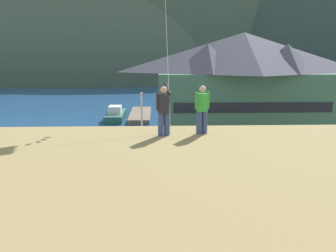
{
  "coord_description": "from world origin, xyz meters",
  "views": [
    {
      "loc": [
        0.66,
        -18.49,
        9.86
      ],
      "look_at": [
        1.59,
        9.0,
        3.86
      ],
      "focal_mm": 35.53,
      "sensor_mm": 36.0,
      "label": 1
    }
  ],
  "objects": [
    {
      "name": "ground_plane",
      "position": [
        0.0,
        0.0,
        0.0
      ],
      "size": [
        600.0,
        600.0,
        0.0
      ],
      "primitive_type": "plane",
      "color": "#66604C"
    },
    {
      "name": "parking_lot_pad",
      "position": [
        0.0,
        5.0,
        0.05
      ],
      "size": [
        40.0,
        20.0,
        0.1
      ],
      "primitive_type": "cube",
      "color": "gray",
      "rests_on": "ground"
    },
    {
      "name": "bay_water",
      "position": [
        0.0,
        60.0,
        0.01
      ],
      "size": [
        360.0,
        84.0,
        0.03
      ],
      "primitive_type": "cube",
      "color": "navy",
      "rests_on": "ground"
    },
    {
      "name": "far_hill_west_ridge",
      "position": [
        -30.42,
        114.05,
        0.0
      ],
      "size": [
        135.39,
        69.53,
        77.8
      ],
      "primitive_type": "ellipsoid",
      "color": "#42513D",
      "rests_on": "ground"
    },
    {
      "name": "far_hill_east_peak",
      "position": [
        1.56,
        111.38,
        0.0
      ],
      "size": [
        111.85,
        45.11,
        91.53
      ],
      "primitive_type": "ellipsoid",
      "color": "#3D4C38",
      "rests_on": "ground"
    },
    {
      "name": "far_hill_center_saddle",
      "position": [
        65.24,
        112.4,
        0.0
      ],
      "size": [
        100.5,
        58.62,
        79.03
      ],
      "primitive_type": "ellipsoid",
      "color": "#2D3D33",
      "rests_on": "ground"
    },
    {
      "name": "harbor_lodge",
      "position": [
        10.95,
        21.2,
        6.58
      ],
      "size": [
        21.43,
        11.32,
        12.3
      ],
      "color": "#38604C",
      "rests_on": "ground"
    },
    {
      "name": "wharf_dock",
      "position": [
        -1.98,
        33.58,
        0.35
      ],
      "size": [
        3.2,
        12.28,
        0.7
      ],
      "color": "#70604C",
      "rests_on": "ground"
    },
    {
      "name": "moored_boat_wharfside",
      "position": [
        -5.67,
        31.77,
        0.72
      ],
      "size": [
        2.66,
        8.26,
        2.16
      ],
      "color": "#23564C",
      "rests_on": "ground"
    },
    {
      "name": "parked_car_lone_by_shed",
      "position": [
        8.96,
        0.41,
        1.06
      ],
      "size": [
        4.22,
        2.08,
        1.82
      ],
      "color": "#9EA3A8",
      "rests_on": "parking_lot_pad"
    },
    {
      "name": "parked_car_mid_row_near",
      "position": [
        -7.53,
        -0.63,
        1.06
      ],
      "size": [
        4.31,
        2.27,
        1.82
      ],
      "color": "silver",
      "rests_on": "parking_lot_pad"
    },
    {
      "name": "parked_car_back_row_right",
      "position": [
        -2.62,
        5.69,
        1.06
      ],
      "size": [
        4.22,
        2.1,
        1.82
      ],
      "color": "navy",
      "rests_on": "parking_lot_pad"
    },
    {
      "name": "parked_car_front_row_red",
      "position": [
        8.61,
        6.88,
        1.06
      ],
      "size": [
        4.21,
        2.08,
        1.82
      ],
      "color": "#B28923",
      "rests_on": "parking_lot_pad"
    },
    {
      "name": "parked_car_back_row_left",
      "position": [
        -7.28,
        5.99,
        1.06
      ],
      "size": [
        4.29,
        2.24,
        1.82
      ],
      "color": "#B28923",
      "rests_on": "parking_lot_pad"
    },
    {
      "name": "parked_car_mid_row_far",
      "position": [
        4.14,
        5.66,
        1.06
      ],
      "size": [
        4.28,
        2.21,
        1.82
      ],
      "color": "navy",
      "rests_on": "parking_lot_pad"
    },
    {
      "name": "parked_car_front_row_end",
      "position": [
        2.87,
        0.2,
        1.06
      ],
      "size": [
        4.25,
        2.16,
        1.82
      ],
      "color": "#9EA3A8",
      "rests_on": "parking_lot_pad"
    },
    {
      "name": "parking_light_pole",
      "position": [
        -0.69,
        10.56,
        3.82
      ],
      "size": [
        0.24,
        0.78,
        6.38
      ],
      "color": "#ADADB2",
      "rests_on": "parking_lot_pad"
    },
    {
      "name": "person_kite_flyer",
      "position": [
        0.9,
        -7.04,
        7.97
      ],
      "size": [
        0.52,
        0.7,
        1.86
      ],
      "color": "#384770",
      "rests_on": "grassy_hill_foreground"
    },
    {
      "name": "person_companion",
      "position": [
        2.28,
        -6.81,
        7.96
      ],
      "size": [
        0.53,
        0.4,
        1.74
      ],
      "color": "#384770",
      "rests_on": "grassy_hill_foreground"
    }
  ]
}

